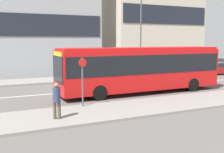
{
  "coord_description": "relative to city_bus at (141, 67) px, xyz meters",
  "views": [
    {
      "loc": [
        -6.71,
        -19.1,
        3.7
      ],
      "look_at": [
        1.39,
        -1.92,
        1.23
      ],
      "focal_mm": 45.0,
      "sensor_mm": 36.0,
      "label": 1
    }
  ],
  "objects": [
    {
      "name": "sidewalk_far",
      "position": [
        -3.52,
        8.47,
        -1.78
      ],
      "size": [
        44.0,
        3.5,
        0.13
      ],
      "color": "gray",
      "rests_on": "ground_plane"
    },
    {
      "name": "lane_centerline",
      "position": [
        -3.52,
        2.22,
        -1.84
      ],
      "size": [
        41.8,
        0.16,
        0.01
      ],
      "color": "silver",
      "rests_on": "ground_plane"
    },
    {
      "name": "parked_car_0",
      "position": [
        7.79,
        5.45,
        -1.22
      ],
      "size": [
        4.43,
        1.88,
        1.31
      ],
      "color": "#A39E84",
      "rests_on": "ground_plane"
    },
    {
      "name": "ground_plane",
      "position": [
        -3.52,
        2.22,
        -1.84
      ],
      "size": [
        120.0,
        120.0,
        0.0
      ],
      "primitive_type": "plane",
      "color": "#595654"
    },
    {
      "name": "street_lamp",
      "position": [
        4.44,
        7.48,
        3.01
      ],
      "size": [
        0.36,
        0.36,
        7.87
      ],
      "color": "#4C4C51",
      "rests_on": "sidewalk_far"
    },
    {
      "name": "pedestrian_near_stop",
      "position": [
        -7.18,
        -4.54,
        -0.77
      ],
      "size": [
        0.34,
        0.34,
        1.66
      ],
      "rotation": [
        0.0,
        0.0,
        -0.4
      ],
      "color": "#4C4233",
      "rests_on": "sidewalk_near"
    },
    {
      "name": "sidewalk_near",
      "position": [
        -3.52,
        -4.03,
        -1.78
      ],
      "size": [
        44.0,
        3.5,
        0.13
      ],
      "color": "gray",
      "rests_on": "ground_plane"
    },
    {
      "name": "parked_car_1",
      "position": [
        13.1,
        5.8,
        -1.23
      ],
      "size": [
        4.55,
        1.81,
        1.27
      ],
      "color": "maroon",
      "rests_on": "ground_plane"
    },
    {
      "name": "bus_stop_sign",
      "position": [
        -5.29,
        -2.69,
        -0.16
      ],
      "size": [
        0.44,
        0.12,
        2.65
      ],
      "color": "#4C4C51",
      "rests_on": "sidewalk_near"
    },
    {
      "name": "city_bus",
      "position": [
        0.0,
        0.0,
        0.0
      ],
      "size": [
        11.91,
        2.59,
        3.2
      ],
      "rotation": [
        0.0,
        0.0,
        0.02
      ],
      "color": "red",
      "rests_on": "ground_plane"
    }
  ]
}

